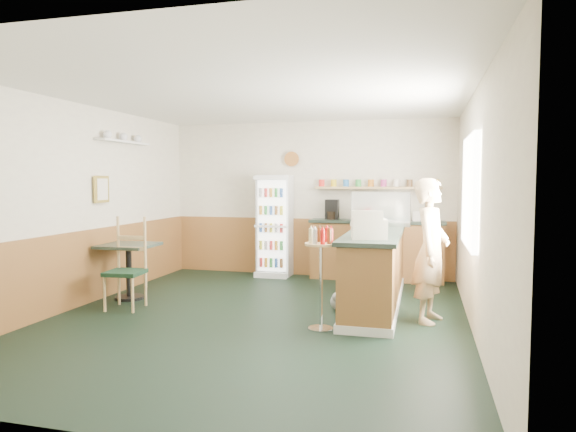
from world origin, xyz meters
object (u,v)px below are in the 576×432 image
(condiment_stand, at_px, (321,262))
(display_case, at_px, (381,209))
(cash_register, at_px, (369,228))
(cafe_chair, at_px, (129,260))
(shopkeeper, at_px, (431,251))
(drinks_fridge, at_px, (275,226))
(cafe_table, at_px, (129,260))

(condiment_stand, bearing_deg, display_case, 76.93)
(display_case, relative_size, cash_register, 2.09)
(condiment_stand, xyz_separation_m, cafe_chair, (-2.65, 0.37, -0.14))
(cash_register, relative_size, shopkeeper, 0.24)
(shopkeeper, bearing_deg, drinks_fridge, 61.49)
(cash_register, distance_m, condiment_stand, 0.70)
(cafe_chair, bearing_deg, drinks_fridge, 59.36)
(drinks_fridge, xyz_separation_m, cash_register, (1.91, -2.66, 0.24))
(display_case, relative_size, cafe_chair, 0.72)
(shopkeeper, distance_m, condiment_stand, 1.36)
(cafe_chair, bearing_deg, display_case, 23.50)
(cash_register, xyz_separation_m, condiment_stand, (-0.49, -0.34, -0.36))
(drinks_fridge, height_order, cafe_table, drinks_fridge)
(cash_register, relative_size, cafe_table, 0.53)
(cash_register, bearing_deg, display_case, 79.42)
(cash_register, xyz_separation_m, cafe_table, (-3.40, 0.44, -0.57))
(cash_register, bearing_deg, drinks_fridge, 115.06)
(drinks_fridge, height_order, cash_register, drinks_fridge)
(cafe_chair, bearing_deg, cafe_table, 116.97)
(cash_register, distance_m, cafe_chair, 3.18)
(cafe_chair, bearing_deg, shopkeeper, -1.49)
(display_case, xyz_separation_m, cash_register, (0.00, -1.77, -0.13))
(cafe_chair, bearing_deg, cash_register, -6.08)
(display_case, xyz_separation_m, condiment_stand, (-0.49, -2.12, -0.49))
(shopkeeper, bearing_deg, condiment_stand, 132.07)
(cash_register, height_order, shopkeeper, shopkeeper)
(cafe_table, bearing_deg, shopkeeper, -1.86)
(drinks_fridge, xyz_separation_m, condiment_stand, (1.42, -3.00, -0.12))
(cash_register, height_order, cafe_chair, cash_register)
(shopkeeper, height_order, cafe_chair, shopkeeper)
(condiment_stand, relative_size, cafe_table, 1.46)
(display_case, xyz_separation_m, shopkeeper, (0.70, -1.47, -0.40))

